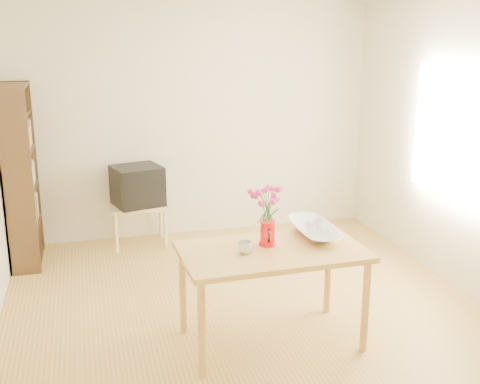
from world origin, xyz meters
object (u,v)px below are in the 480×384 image
object	(u,v)px
bowl	(315,208)
television	(137,185)
mug	(245,247)
table	(272,260)
pitcher	(267,234)

from	to	relation	value
bowl	television	world-z (taller)	bowl
bowl	mug	bearing A→B (deg)	-157.98
table	bowl	distance (m)	0.56
pitcher	bowl	size ratio (longest dim) A/B	0.45
pitcher	bowl	xyz separation A→B (m)	(0.43, 0.13, 0.13)
pitcher	television	bearing A→B (deg)	117.78
pitcher	television	distance (m)	2.42
pitcher	bowl	bearing A→B (deg)	27.21
bowl	television	bearing A→B (deg)	118.53
pitcher	television	world-z (taller)	pitcher
mug	television	bearing A→B (deg)	-77.14
pitcher	mug	distance (m)	0.24
television	mug	bearing A→B (deg)	-92.28
pitcher	mug	bearing A→B (deg)	-139.67
mug	bowl	world-z (taller)	bowl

